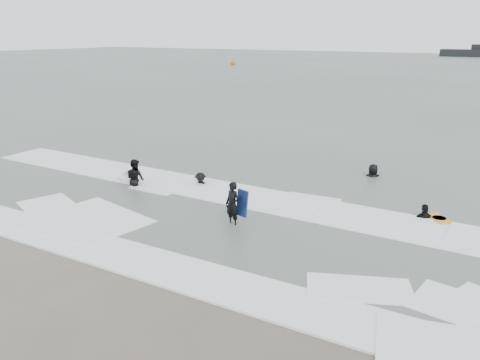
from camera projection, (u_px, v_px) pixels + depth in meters
The scene contains 10 objects.
ground at pixel (159, 256), 14.51m from camera, with size 320.00×320.00×0.00m, color brown.
sea at pixel (458, 72), 80.47m from camera, with size 320.00×320.00×0.00m, color #47544C.
surfer_centre at pixel (233, 226), 16.76m from camera, with size 0.60×0.40×1.66m, color black.
surfer_wading at pixel (136, 187), 21.03m from camera, with size 0.89×0.69×1.82m, color black.
surfer_breaker at pixel (201, 186), 21.12m from camera, with size 0.95×0.55×1.47m, color black.
surfer_right_near at pixel (424, 219), 17.37m from camera, with size 1.01×0.42×1.72m, color black.
surfer_right_far at pixel (373, 177), 22.37m from camera, with size 0.88×0.57×1.80m, color black.
surf_foam at pixel (223, 216), 17.55m from camera, with size 30.03×9.06×0.09m.
bodyboards at pixel (260, 196), 18.27m from camera, with size 13.70×4.62×1.25m.
buoy at pixel (233, 63), 98.68m from camera, with size 1.00×1.00×1.65m.
Camera 1 is at (8.76, -10.10, 6.62)m, focal length 35.00 mm.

